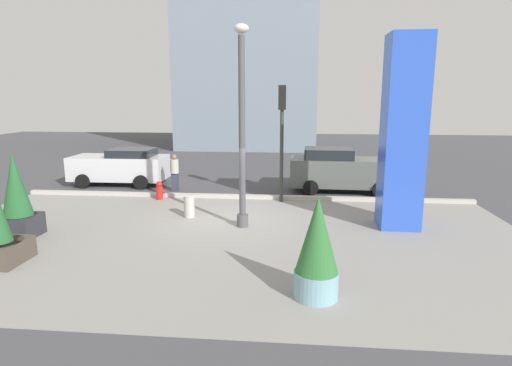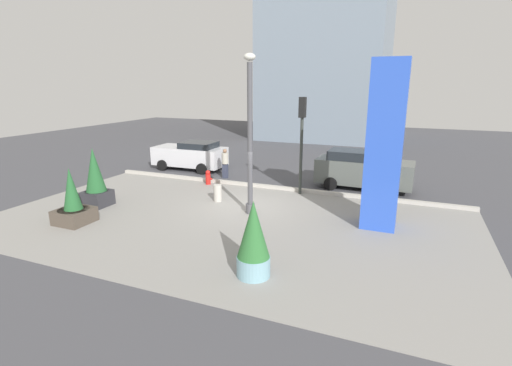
# 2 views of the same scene
# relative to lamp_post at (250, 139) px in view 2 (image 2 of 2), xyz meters

# --- Properties ---
(ground_plane) EXTENTS (60.00, 60.00, 0.00)m
(ground_plane) POSITION_rel_lamp_post_xyz_m (-0.45, 4.62, -2.98)
(ground_plane) COLOR #47474C
(plaza_pavement) EXTENTS (18.00, 10.00, 0.02)m
(plaza_pavement) POSITION_rel_lamp_post_xyz_m (-0.45, -1.38, -2.98)
(plaza_pavement) COLOR gray
(plaza_pavement) RESTS_ON ground_plane
(curb_strip) EXTENTS (18.00, 0.24, 0.16)m
(curb_strip) POSITION_rel_lamp_post_xyz_m (-0.45, 3.74, -2.90)
(curb_strip) COLOR #B7B2A8
(curb_strip) RESTS_ON ground_plane
(lamp_post) EXTENTS (0.44, 0.44, 6.11)m
(lamp_post) POSITION_rel_lamp_post_xyz_m (0.00, 0.00, 0.00)
(lamp_post) COLOR #4C4C51
(lamp_post) RESTS_ON ground_plane
(art_pillar_blue) EXTENTS (1.20, 1.20, 5.87)m
(art_pillar_blue) POSITION_rel_lamp_post_xyz_m (4.87, 0.48, -0.04)
(art_pillar_blue) COLOR blue
(art_pillar_blue) RESTS_ON ground_plane
(potted_plant_near_left) EXTENTS (0.91, 0.91, 2.13)m
(potted_plant_near_left) POSITION_rel_lamp_post_xyz_m (2.10, -4.67, -1.93)
(potted_plant_near_left) COLOR #7AA8B7
(potted_plant_near_left) RESTS_ON ground_plane
(potted_plant_mid_plaza) EXTENTS (1.01, 1.01, 2.49)m
(potted_plant_mid_plaza) POSITION_rel_lamp_post_xyz_m (-6.37, -1.60, -1.85)
(potted_plant_mid_plaza) COLOR #2D2D33
(potted_plant_mid_plaza) RESTS_ON ground_plane
(potted_plant_curbside) EXTENTS (1.18, 1.18, 2.11)m
(potted_plant_curbside) POSITION_rel_lamp_post_xyz_m (-5.60, -3.52, -2.21)
(potted_plant_curbside) COLOR #4C4238
(potted_plant_curbside) RESTS_ON ground_plane
(fire_hydrant) EXTENTS (0.36, 0.26, 0.75)m
(fire_hydrant) POSITION_rel_lamp_post_xyz_m (-3.75, 3.26, -2.61)
(fire_hydrant) COLOR red
(fire_hydrant) RESTS_ON ground_plane
(concrete_bollard) EXTENTS (0.36, 0.36, 0.75)m
(concrete_bollard) POSITION_rel_lamp_post_xyz_m (-1.94, 0.89, -2.60)
(concrete_bollard) COLOR #B2ADA3
(concrete_bollard) RESTS_ON ground_plane
(traffic_light_corner) EXTENTS (0.28, 0.42, 4.46)m
(traffic_light_corner) POSITION_rel_lamp_post_xyz_m (1.09, 3.39, 0.03)
(traffic_light_corner) COLOR #333833
(traffic_light_corner) RESTS_ON ground_plane
(car_curb_west) EXTENTS (4.60, 2.07, 1.88)m
(car_curb_west) POSITION_rel_lamp_post_xyz_m (3.63, 5.43, -2.04)
(car_curb_west) COLOR #565B56
(car_curb_west) RESTS_ON ground_plane
(car_far_lane) EXTENTS (4.33, 2.10, 1.69)m
(car_far_lane) POSITION_rel_lamp_post_xyz_m (-6.46, 5.99, -2.11)
(car_far_lane) COLOR silver
(car_far_lane) RESTS_ON ground_plane
(pedestrian_on_sidewalk) EXTENTS (0.37, 0.37, 1.61)m
(pedestrian_on_sidewalk) POSITION_rel_lamp_post_xyz_m (-3.56, 4.84, -2.08)
(pedestrian_on_sidewalk) COLOR #33384C
(pedestrian_on_sidewalk) RESTS_ON ground_plane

